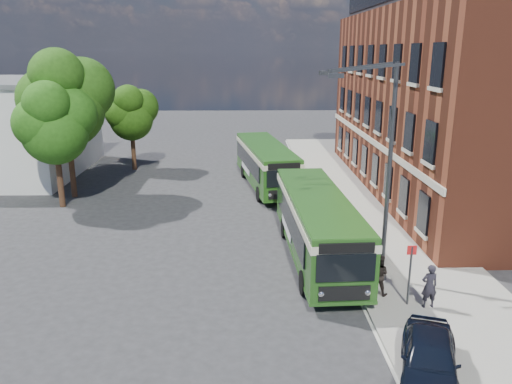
{
  "coord_description": "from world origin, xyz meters",
  "views": [
    {
      "loc": [
        -0.54,
        -21.06,
        9.43
      ],
      "look_at": [
        0.07,
        4.24,
        2.2
      ],
      "focal_mm": 35.0,
      "sensor_mm": 36.0,
      "label": 1
    }
  ],
  "objects_px": {
    "street_lamp": "(380,172)",
    "parked_car": "(430,358)",
    "bus_rear": "(266,161)",
    "bus_front": "(317,220)"
  },
  "relations": [
    {
      "from": "street_lamp",
      "to": "bus_rear",
      "type": "relative_size",
      "value": 0.79
    },
    {
      "from": "bus_front",
      "to": "parked_car",
      "type": "bearing_deg",
      "value": -77.97
    },
    {
      "from": "bus_front",
      "to": "bus_rear",
      "type": "bearing_deg",
      "value": 98.12
    },
    {
      "from": "bus_rear",
      "to": "parked_car",
      "type": "bearing_deg",
      "value": -80.22
    },
    {
      "from": "street_lamp",
      "to": "parked_car",
      "type": "xyz_separation_m",
      "value": [
        -0.04,
        -6.62,
        -3.96
      ]
    },
    {
      "from": "street_lamp",
      "to": "bus_rear",
      "type": "height_order",
      "value": "street_lamp"
    },
    {
      "from": "bus_front",
      "to": "parked_car",
      "type": "xyz_separation_m",
      "value": [
        1.98,
        -9.3,
        -1.0
      ]
    },
    {
      "from": "bus_front",
      "to": "street_lamp",
      "type": "bearing_deg",
      "value": -53.06
    },
    {
      "from": "bus_rear",
      "to": "parked_car",
      "type": "xyz_separation_m",
      "value": [
        3.81,
        -22.14,
        -1.0
      ]
    },
    {
      "from": "bus_front",
      "to": "bus_rear",
      "type": "height_order",
      "value": "same"
    }
  ]
}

